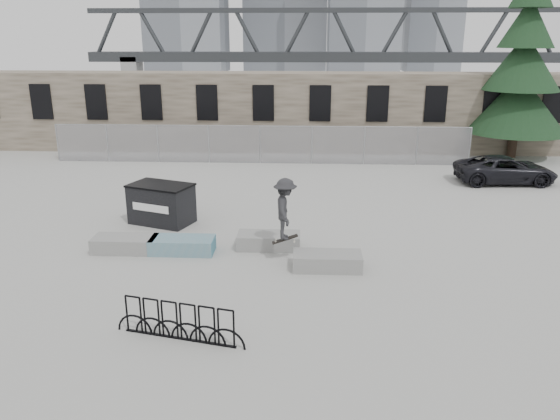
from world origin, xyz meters
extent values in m
plane|color=#A3A39F|center=(0.00, 0.00, 0.00)|extent=(120.00, 120.00, 0.00)
cube|color=brown|center=(0.00, 16.25, 2.25)|extent=(36.00, 2.50, 4.50)
cube|color=black|center=(-12.80, 14.98, 2.90)|extent=(1.20, 0.12, 2.00)
cube|color=black|center=(-9.60, 14.98, 2.90)|extent=(1.20, 0.12, 2.00)
cube|color=black|center=(-6.40, 14.98, 2.90)|extent=(1.20, 0.12, 2.00)
cube|color=black|center=(-3.20, 14.98, 2.90)|extent=(1.20, 0.12, 2.00)
cube|color=black|center=(0.00, 14.98, 2.90)|extent=(1.20, 0.12, 2.00)
cube|color=black|center=(3.20, 14.98, 2.90)|extent=(1.20, 0.12, 2.00)
cube|color=black|center=(6.40, 14.98, 2.90)|extent=(1.20, 0.12, 2.00)
cube|color=black|center=(9.60, 14.98, 2.90)|extent=(1.20, 0.12, 2.00)
cube|color=black|center=(12.80, 14.98, 2.90)|extent=(1.20, 0.12, 2.00)
cube|color=black|center=(16.00, 14.98, 2.90)|extent=(1.20, 0.12, 2.00)
cylinder|color=gray|center=(-11.00, 12.50, 1.00)|extent=(0.06, 0.06, 2.00)
cylinder|color=gray|center=(-8.25, 12.50, 1.00)|extent=(0.06, 0.06, 2.00)
cylinder|color=gray|center=(-5.50, 12.50, 1.00)|extent=(0.06, 0.06, 2.00)
cylinder|color=gray|center=(-2.75, 12.50, 1.00)|extent=(0.06, 0.06, 2.00)
cylinder|color=gray|center=(0.00, 12.50, 1.00)|extent=(0.06, 0.06, 2.00)
cylinder|color=gray|center=(2.75, 12.50, 1.00)|extent=(0.06, 0.06, 2.00)
cylinder|color=gray|center=(5.50, 12.50, 1.00)|extent=(0.06, 0.06, 2.00)
cylinder|color=gray|center=(8.25, 12.50, 1.00)|extent=(0.06, 0.06, 2.00)
cylinder|color=gray|center=(11.00, 12.50, 1.00)|extent=(0.06, 0.06, 2.00)
cube|color=#99999E|center=(0.00, 12.50, 1.00)|extent=(22.00, 0.02, 2.00)
cylinder|color=gray|center=(0.00, 12.50, 2.00)|extent=(22.00, 0.04, 0.04)
cube|color=gray|center=(-3.22, -0.23, 0.24)|extent=(2.00, 0.90, 0.48)
cube|color=#2D471E|center=(-3.22, -0.23, 0.42)|extent=(1.76, 0.66, 0.10)
cube|color=teal|center=(-1.39, -0.25, 0.24)|extent=(2.00, 0.90, 0.48)
cube|color=#2D471E|center=(-1.39, -0.25, 0.42)|extent=(1.76, 0.66, 0.10)
cube|color=gray|center=(1.30, 0.27, 0.24)|extent=(2.00, 0.90, 0.48)
cube|color=#2D471E|center=(1.30, 0.27, 0.42)|extent=(1.76, 0.66, 0.10)
cube|color=gray|center=(3.12, -1.30, 0.24)|extent=(2.00, 0.90, 0.48)
cube|color=#2D471E|center=(3.12, -1.30, 0.42)|extent=(1.76, 0.66, 0.10)
cube|color=black|center=(-2.75, 2.56, 0.70)|extent=(2.46, 1.95, 1.39)
cube|color=black|center=(-2.75, 2.56, 1.41)|extent=(2.52, 2.02, 0.06)
cube|color=white|center=(-2.98, 1.94, 0.75)|extent=(1.41, 0.54, 0.27)
cube|color=black|center=(-0.32, -5.37, 0.02)|extent=(2.64, 0.68, 0.04)
torus|color=black|center=(-1.42, -5.12, 0.45)|extent=(0.88, 0.25, 0.89)
torus|color=black|center=(-0.98, -5.22, 0.45)|extent=(0.88, 0.25, 0.89)
torus|color=black|center=(-0.54, -5.32, 0.45)|extent=(0.88, 0.25, 0.89)
torus|color=black|center=(-0.10, -5.42, 0.45)|extent=(0.88, 0.25, 0.89)
torus|color=black|center=(0.34, -5.53, 0.45)|extent=(0.88, 0.25, 0.89)
torus|color=black|center=(0.77, -5.63, 0.45)|extent=(0.88, 0.25, 0.89)
cylinder|color=#38281E|center=(13.98, 14.71, 1.31)|extent=(0.50, 0.50, 2.62)
cone|color=black|center=(13.98, 14.71, 3.00)|extent=(5.32, 5.32, 3.20)
cone|color=black|center=(13.98, 14.71, 5.20)|extent=(4.04, 4.04, 3.00)
cone|color=black|center=(13.98, 14.71, 7.20)|extent=(2.89, 2.89, 2.60)
cube|color=#2D3033|center=(10.00, 55.00, 4.00)|extent=(70.00, 3.00, 1.20)
cube|color=#2D3033|center=(10.00, 55.00, 9.50)|extent=(70.00, 0.60, 0.60)
cube|color=gray|center=(-20.00, 55.00, 2.00)|extent=(2.00, 3.00, 4.00)
imported|color=black|center=(11.66, 8.96, 0.63)|extent=(4.58, 2.24, 1.25)
imported|color=#28282B|center=(1.86, -0.79, 1.66)|extent=(0.78, 1.24, 1.84)
cube|color=black|center=(1.86, -0.79, 0.71)|extent=(0.80, 0.31, 0.26)
cylinder|color=beige|center=(1.58, -0.86, 0.66)|extent=(0.06, 0.03, 0.06)
cylinder|color=beige|center=(1.58, -0.72, 0.66)|extent=(0.06, 0.03, 0.06)
cylinder|color=beige|center=(2.14, -0.86, 0.66)|extent=(0.06, 0.03, 0.06)
cylinder|color=beige|center=(2.14, -0.72, 0.66)|extent=(0.06, 0.03, 0.06)
camera|label=1|loc=(2.46, -16.05, 6.50)|focal=35.00mm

